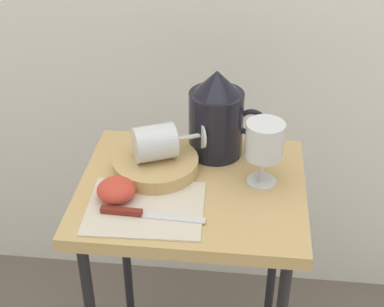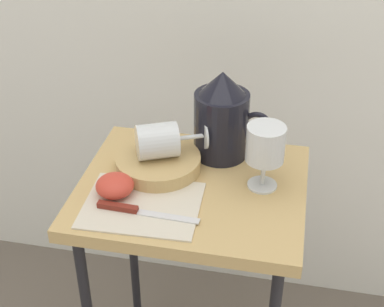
# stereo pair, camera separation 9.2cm
# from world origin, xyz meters

# --- Properties ---
(table) EXTENTS (0.49, 0.41, 0.71)m
(table) POSITION_xyz_m (0.00, 0.00, 0.62)
(table) COLOR tan
(table) RESTS_ON ground_plane
(linen_napkin) EXTENTS (0.24, 0.20, 0.00)m
(linen_napkin) POSITION_xyz_m (-0.09, -0.09, 0.71)
(linen_napkin) COLOR beige
(linen_napkin) RESTS_ON table
(basket_tray) EXTENTS (0.19, 0.19, 0.03)m
(basket_tray) POSITION_xyz_m (-0.09, 0.04, 0.73)
(basket_tray) COLOR tan
(basket_tray) RESTS_ON table
(pitcher) EXTENTS (0.18, 0.12, 0.21)m
(pitcher) POSITION_xyz_m (0.04, 0.13, 0.80)
(pitcher) COLOR black
(pitcher) RESTS_ON table
(wine_glass_upright) EXTENTS (0.08, 0.08, 0.15)m
(wine_glass_upright) POSITION_xyz_m (0.15, 0.03, 0.81)
(wine_glass_upright) COLOR silver
(wine_glass_upright) RESTS_ON table
(wine_glass_tipped_near) EXTENTS (0.17, 0.13, 0.08)m
(wine_glass_tipped_near) POSITION_xyz_m (-0.08, 0.04, 0.79)
(wine_glass_tipped_near) COLOR silver
(wine_glass_tipped_near) RESTS_ON basket_tray
(apple_half_left) EXTENTS (0.08, 0.08, 0.04)m
(apple_half_left) POSITION_xyz_m (-0.15, -0.07, 0.74)
(apple_half_left) COLOR #CC3D2D
(apple_half_left) RESTS_ON linen_napkin
(knife) EXTENTS (0.21, 0.02, 0.01)m
(knife) POSITION_xyz_m (-0.10, -0.12, 0.72)
(knife) COLOR silver
(knife) RESTS_ON linen_napkin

